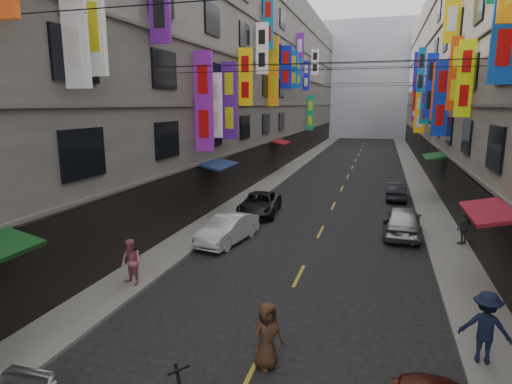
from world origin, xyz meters
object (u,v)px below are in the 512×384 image
Objects in this scene: pedestrian_rnear at (486,327)px; car_right_mid at (403,221)px; car_left_far at (260,204)px; pedestrian_crossing at (267,336)px; pedestrian_lfar at (131,262)px; scooter_far_right at (386,229)px; car_left_mid at (227,229)px; pedestrian_rfar at (464,228)px; car_right_far at (397,191)px.

car_right_mid is at bearing -71.74° from pedestrian_rnear.
car_left_far is at bearing -12.10° from car_right_mid.
pedestrian_lfar is at bearing 101.69° from pedestrian_crossing.
pedestrian_rnear is (1.47, -10.91, 0.30)m from car_right_mid.
car_left_mid reaches higher than scooter_far_right.
car_left_far is at bearing -60.22° from pedestrian_rfar.
pedestrian_crossing is (-3.69, -12.49, 0.10)m from car_right_mid.
scooter_far_right is at bearing -25.74° from car_left_far.
pedestrian_rfar is (10.60, 2.48, 0.23)m from car_left_mid.
car_left_mid reaches higher than car_right_far.
pedestrian_lfar is 0.98× the size of pedestrian_crossing.
pedestrian_rnear is at bearing 97.95° from car_right_far.
car_right_far is (8.00, 12.07, -0.06)m from car_left_mid.
car_right_far is at bearing 79.27° from pedestrian_lfar.
car_left_far is at bearing -43.35° from pedestrian_rnear.
pedestrian_rnear is 5.40m from pedestrian_crossing.
car_left_mid is at bearing 26.30° from car_right_mid.
car_left_far is 2.48× the size of pedestrian_rnear.
car_left_mid is 2.18× the size of pedestrian_rnear.
scooter_far_right is 1.06× the size of pedestrian_crossing.
pedestrian_crossing is (4.31, -8.96, 0.19)m from car_left_mid.
car_right_mid is 2.86× the size of pedestrian_rfar.
pedestrian_lfar reaches higher than car_left_far.
car_left_mid is 0.92× the size of car_right_mid.
pedestrian_rnear is at bearing -59.23° from car_left_far.
car_left_far reaches higher than scooter_far_right.
pedestrian_rfar is at bearing -85.95° from pedestrian_rnear.
car_left_far is 2.98× the size of pedestrian_rfar.
pedestrian_rfar is at bearing 51.56° from pedestrian_lfar.
pedestrian_rfar reaches higher than car_left_mid.
car_left_mid is 9.95m from pedestrian_crossing.
scooter_far_right is at bearing 26.76° from pedestrian_crossing.
pedestrian_rfar is (12.12, 8.23, -0.07)m from pedestrian_lfar.
car_right_mid is 1.20× the size of car_right_far.
pedestrian_lfar is (-8.75, -8.67, 0.51)m from scooter_far_right.
car_right_mid is (8.00, 3.53, 0.09)m from car_left_mid.
pedestrian_rnear reaches higher than car_left_mid.
pedestrian_lfar is at bearing -9.58° from pedestrian_rfar.
pedestrian_lfar is (-9.52, -17.82, 0.35)m from car_right_far.
pedestrian_crossing is at bearing 27.56° from pedestrian_rnear.
car_right_mid is at bearing 33.77° from car_left_mid.
pedestrian_crossing is at bearing 74.73° from scooter_far_right.
pedestrian_crossing is (-5.16, -1.58, -0.19)m from pedestrian_rnear.
pedestrian_lfar is at bearing -102.95° from car_left_far.
car_right_far is 2.14× the size of pedestrian_crossing.
car_right_far reaches higher than scooter_far_right.
car_right_far is at bearing 66.42° from car_left_mid.
car_left_mid is 0.88× the size of car_left_far.
pedestrian_lfar is 11.12m from pedestrian_rnear.
pedestrian_rfar is at bearing 11.75° from pedestrian_crossing.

